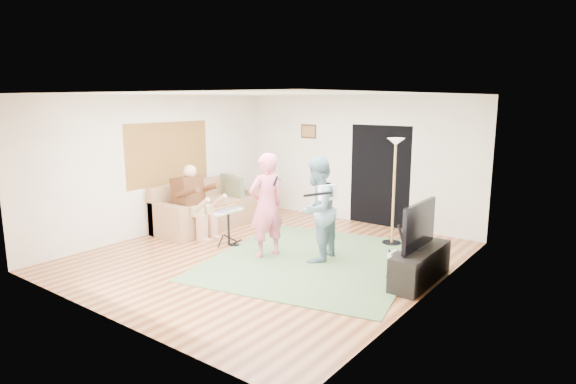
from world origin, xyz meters
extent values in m
plane|color=brown|center=(0.00, 0.00, 0.00)|extent=(6.00, 6.00, 0.00)
plane|color=white|center=(0.00, 0.00, 2.70)|extent=(6.00, 6.00, 0.00)
plane|color=olive|center=(-2.74, 0.20, 1.55)|extent=(0.00, 2.05, 2.05)
plane|color=black|center=(0.55, 2.99, 1.05)|extent=(2.10, 0.00, 2.10)
cube|color=#3F2314|center=(-1.25, 2.99, 1.90)|extent=(0.42, 0.03, 0.32)
cube|color=#49683F|center=(0.72, 0.26, 0.01)|extent=(3.83, 4.11, 0.02)
cube|color=#9C724E|center=(-2.20, 0.72, 0.23)|extent=(0.94, 1.88, 0.46)
cube|color=#9C724E|center=(-2.60, 0.72, 0.47)|extent=(0.18, 2.32, 0.94)
cube|color=#9C724E|center=(-2.20, 1.77, 0.33)|extent=(0.94, 0.22, 0.66)
cube|color=#9C724E|center=(-2.20, -0.33, 0.33)|extent=(0.94, 0.22, 0.66)
cube|color=#4E2B16|center=(-2.05, 0.07, 0.84)|extent=(0.39, 0.51, 0.64)
sphere|color=tan|center=(-1.98, 0.07, 1.27)|extent=(0.25, 0.25, 0.25)
cylinder|color=black|center=(-1.00, 0.07, 0.32)|extent=(0.04, 0.04, 0.60)
cube|color=white|center=(-1.00, 0.07, 0.61)|extent=(0.12, 0.60, 0.03)
imported|color=#D85E7A|center=(-0.03, -0.02, 0.88)|extent=(0.60, 0.74, 1.76)
imported|color=slate|center=(0.75, 0.31, 0.86)|extent=(0.76, 0.91, 1.71)
cube|color=black|center=(2.15, 0.34, 0.02)|extent=(0.22, 0.18, 0.03)
cube|color=white|center=(2.15, 0.34, 0.24)|extent=(0.18, 0.27, 0.35)
cylinder|color=black|center=(2.24, 0.34, 0.59)|extent=(0.18, 0.04, 0.46)
cylinder|color=black|center=(1.36, 1.91, 0.02)|extent=(0.35, 0.35, 0.03)
cylinder|color=tan|center=(1.36, 1.91, 0.94)|extent=(0.05, 0.05, 1.84)
cone|color=white|center=(1.36, 1.91, 1.88)|extent=(0.31, 0.31, 0.12)
cube|color=beige|center=(-1.71, 1.95, 0.43)|extent=(0.50, 0.50, 0.04)
cube|color=orange|center=(-1.71, 2.13, 0.74)|extent=(0.39, 0.18, 0.40)
cube|color=black|center=(2.50, 0.40, 0.25)|extent=(0.40, 1.40, 0.50)
cube|color=black|center=(2.45, 0.40, 0.85)|extent=(0.06, 1.05, 0.67)
camera|label=1|loc=(4.94, -6.06, 2.63)|focal=30.00mm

